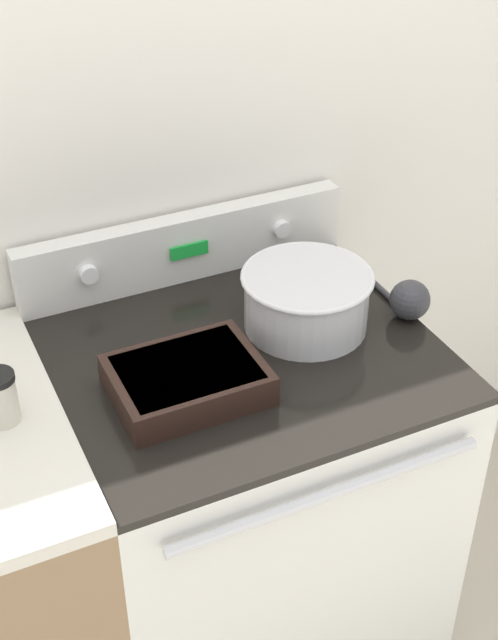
% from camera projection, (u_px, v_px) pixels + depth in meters
% --- Properties ---
extents(kitchen_wall, '(8.00, 0.05, 2.50)m').
position_uv_depth(kitchen_wall, '(170.00, 146.00, 1.94)').
color(kitchen_wall, silver).
rests_on(kitchen_wall, ground_plane).
extents(stove_range, '(0.78, 0.72, 0.95)m').
position_uv_depth(stove_range, '(245.00, 511.00, 2.10)').
color(stove_range, silver).
rests_on(stove_range, ground_plane).
extents(control_panel, '(0.78, 0.07, 0.16)m').
position_uv_depth(control_panel, '(184.00, 247.00, 2.02)').
color(control_panel, silver).
rests_on(control_panel, stove_range).
extents(mixing_bowl, '(0.28, 0.28, 0.13)m').
position_uv_depth(mixing_bowl, '(307.00, 297.00, 1.86)').
color(mixing_bowl, silver).
rests_on(mixing_bowl, stove_range).
extents(casserole_dish, '(0.29, 0.22, 0.07)m').
position_uv_depth(casserole_dish, '(187.00, 379.00, 1.70)').
color(casserole_dish, black).
rests_on(casserole_dish, stove_range).
extents(ladle, '(0.09, 0.32, 0.09)m').
position_uv_depth(ladle, '(407.00, 299.00, 1.92)').
color(ladle, '#333338').
rests_on(ladle, stove_range).
extents(spice_jar_black_cap, '(0.07, 0.07, 0.10)m').
position_uv_depth(spice_jar_black_cap, '(0.00, 397.00, 1.61)').
color(spice_jar_black_cap, beige).
rests_on(spice_jar_black_cap, side_counter).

